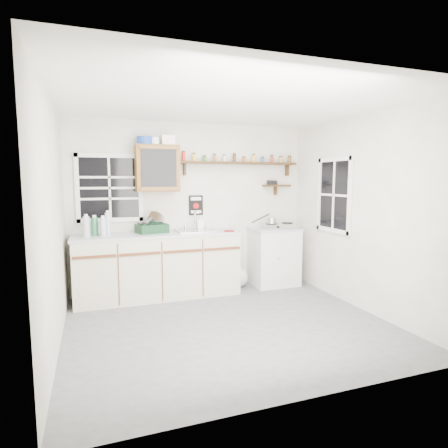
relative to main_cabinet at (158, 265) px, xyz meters
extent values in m
cube|color=#505052|center=(0.58, -1.30, -0.47)|extent=(3.60, 3.20, 0.02)
cube|color=white|center=(0.58, -1.30, 2.05)|extent=(3.60, 3.20, 0.02)
cube|color=#B0AD9E|center=(-1.23, -1.30, 0.79)|extent=(0.02, 3.20, 2.50)
cube|color=#B0AD9E|center=(2.40, -1.30, 0.79)|extent=(0.02, 3.20, 2.50)
cube|color=#B0AD9E|center=(0.58, 0.31, 0.79)|extent=(3.60, 0.02, 2.50)
cube|color=#B0AD9E|center=(0.58, -2.91, 0.79)|extent=(3.60, 0.02, 2.50)
cube|color=beige|center=(0.00, 0.00, -0.02)|extent=(2.27, 0.60, 0.88)
cube|color=#AEB0B6|center=(0.00, 0.00, 0.44)|extent=(2.31, 0.62, 0.04)
cube|color=#5C2D18|center=(-0.85, -0.31, 0.24)|extent=(0.53, 0.02, 0.03)
cube|color=#5C2D18|center=(-0.28, -0.31, 0.24)|extent=(0.53, 0.02, 0.03)
cube|color=#5C2D18|center=(0.28, -0.31, 0.24)|extent=(0.53, 0.02, 0.03)
cube|color=#5C2D18|center=(0.85, -0.31, 0.24)|extent=(0.53, 0.02, 0.03)
cube|color=silver|center=(1.83, 0.03, -0.02)|extent=(0.70, 0.55, 0.88)
cube|color=#AEB0B6|center=(1.83, 0.03, 0.43)|extent=(0.73, 0.57, 0.03)
cube|color=#B0B0B5|center=(0.53, 0.00, 0.46)|extent=(0.52, 0.44, 0.03)
cylinder|color=#B0B0B5|center=(0.58, 0.16, 0.60)|extent=(0.02, 0.02, 0.28)
cylinder|color=#B0B0B5|center=(0.58, 0.10, 0.73)|extent=(0.02, 0.14, 0.02)
cube|color=brown|center=(0.03, 0.15, 1.36)|extent=(0.60, 0.30, 0.65)
cube|color=black|center=(0.03, -0.01, 1.36)|extent=(0.48, 0.02, 0.52)
cylinder|color=#193CA2|center=(-0.12, 0.15, 1.74)|extent=(0.24, 0.24, 0.11)
cube|color=white|center=(0.19, 0.15, 1.76)|extent=(0.18, 0.15, 0.14)
cylinder|color=white|center=(0.00, 0.10, 1.74)|extent=(0.12, 0.12, 0.10)
cube|color=black|center=(1.31, 0.21, 1.46)|extent=(1.91, 0.18, 0.04)
cube|color=black|center=(0.45, 0.25, 1.36)|extent=(0.03, 0.10, 0.18)
cube|color=black|center=(2.17, 0.25, 1.36)|extent=(0.03, 0.10, 0.18)
cylinder|color=red|center=(0.43, 0.21, 1.54)|extent=(0.05, 0.05, 0.13)
cylinder|color=black|center=(0.43, 0.21, 1.61)|extent=(0.05, 0.05, 0.02)
cylinder|color=gold|center=(0.59, 0.21, 1.53)|extent=(0.05, 0.05, 0.11)
cylinder|color=black|center=(0.59, 0.21, 1.59)|extent=(0.05, 0.05, 0.02)
cylinder|color=#267226|center=(0.75, 0.21, 1.51)|extent=(0.06, 0.06, 0.07)
cylinder|color=black|center=(0.75, 0.21, 1.56)|extent=(0.05, 0.05, 0.02)
cylinder|color=#99591E|center=(0.91, 0.21, 1.53)|extent=(0.05, 0.05, 0.10)
cylinder|color=black|center=(0.91, 0.21, 1.59)|extent=(0.04, 0.04, 0.02)
cylinder|color=silver|center=(1.07, 0.21, 1.52)|extent=(0.05, 0.05, 0.09)
cylinder|color=black|center=(1.07, 0.21, 1.57)|extent=(0.04, 0.04, 0.02)
cylinder|color=#4C2614|center=(1.23, 0.21, 1.53)|extent=(0.05, 0.05, 0.11)
cylinder|color=black|center=(1.23, 0.21, 1.60)|extent=(0.04, 0.04, 0.02)
cylinder|color=#B24C19|center=(1.39, 0.21, 1.51)|extent=(0.05, 0.05, 0.07)
cylinder|color=black|center=(1.39, 0.21, 1.56)|extent=(0.05, 0.05, 0.02)
cylinder|color=gold|center=(1.55, 0.21, 1.53)|extent=(0.05, 0.05, 0.11)
cylinder|color=black|center=(1.55, 0.21, 1.59)|extent=(0.05, 0.05, 0.02)
cylinder|color=#334C8C|center=(1.71, 0.21, 1.51)|extent=(0.05, 0.05, 0.07)
cylinder|color=black|center=(1.71, 0.21, 1.56)|extent=(0.05, 0.05, 0.02)
cylinder|color=maroon|center=(1.87, 0.21, 1.53)|extent=(0.06, 0.06, 0.10)
cylinder|color=black|center=(1.87, 0.21, 1.59)|extent=(0.05, 0.05, 0.02)
cylinder|color=#BF8C3F|center=(2.03, 0.21, 1.52)|extent=(0.06, 0.06, 0.09)
cylinder|color=black|center=(2.03, 0.21, 1.57)|extent=(0.05, 0.05, 0.02)
cylinder|color=brown|center=(2.19, 0.21, 1.53)|extent=(0.06, 0.06, 0.10)
cylinder|color=black|center=(2.19, 0.21, 1.58)|extent=(0.05, 0.05, 0.02)
cube|color=black|center=(1.96, 0.22, 1.11)|extent=(0.45, 0.15, 0.03)
cube|color=black|center=(1.96, 0.26, 1.03)|extent=(0.03, 0.08, 0.14)
cube|color=black|center=(1.88, 0.22, 1.16)|extent=(0.14, 0.10, 0.07)
cube|color=black|center=(0.63, 0.29, 0.82)|extent=(0.22, 0.01, 0.30)
cube|color=white|center=(0.63, 0.28, 0.92)|extent=(0.16, 0.00, 0.05)
cylinder|color=#A50C0C|center=(0.63, 0.28, 0.81)|extent=(0.09, 0.01, 0.09)
cube|color=white|center=(0.63, 0.28, 0.72)|extent=(0.16, 0.00, 0.04)
cube|color=black|center=(-0.62, 0.29, 1.09)|extent=(0.85, 0.02, 0.90)
cube|color=silver|center=(-0.62, 0.29, 1.09)|extent=(0.93, 0.03, 0.98)
cube|color=black|center=(2.37, -0.75, 0.99)|extent=(0.02, 0.70, 1.00)
cube|color=silver|center=(2.37, -0.75, 0.99)|extent=(0.03, 0.78, 1.08)
cylinder|color=#A5B7C1|center=(-0.94, -0.06, 0.59)|extent=(0.08, 0.08, 0.27)
cylinder|color=white|center=(-0.94, -0.06, 0.74)|extent=(0.05, 0.05, 0.03)
cylinder|color=#256F46|center=(-0.83, 0.05, 0.58)|extent=(0.09, 0.09, 0.25)
cylinder|color=white|center=(-0.83, 0.05, 0.72)|extent=(0.05, 0.05, 0.03)
cylinder|color=#A5B7C1|center=(-0.73, -0.05, 0.58)|extent=(0.08, 0.08, 0.25)
cylinder|color=white|center=(-0.73, -0.05, 0.72)|extent=(0.04, 0.04, 0.03)
cylinder|color=#A5B7C1|center=(-0.67, 0.00, 0.61)|extent=(0.07, 0.07, 0.31)
cylinder|color=white|center=(-0.67, 0.00, 0.78)|extent=(0.04, 0.04, 0.03)
cube|color=black|center=(-0.07, 0.08, 0.52)|extent=(0.46, 0.39, 0.12)
cylinder|color=#B0B0B5|center=(-0.02, 0.08, 0.64)|extent=(0.33, 0.34, 0.24)
imported|color=white|center=(0.68, 0.22, 0.57)|extent=(0.11, 0.11, 0.21)
cube|color=maroon|center=(1.00, -0.18, 0.47)|extent=(0.14, 0.13, 0.02)
cube|color=#B0B0B5|center=(1.91, 0.01, 0.48)|extent=(0.59, 0.36, 0.07)
cylinder|color=black|center=(1.77, 0.01, 0.52)|extent=(0.17, 0.17, 0.01)
cylinder|color=black|center=(2.05, 0.01, 0.52)|extent=(0.17, 0.17, 0.01)
cylinder|color=#B0B0B5|center=(1.77, 0.01, 0.57)|extent=(0.15, 0.15, 0.09)
cylinder|color=black|center=(1.62, 0.08, 0.60)|extent=(0.30, 0.05, 0.15)
ellipsoid|color=beige|center=(1.23, 0.04, -0.29)|extent=(0.36, 0.32, 0.38)
cone|color=beige|center=(1.25, 0.04, -0.12)|extent=(0.10, 0.10, 0.10)
camera|label=1|loc=(-0.85, -5.21, 1.20)|focal=30.00mm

